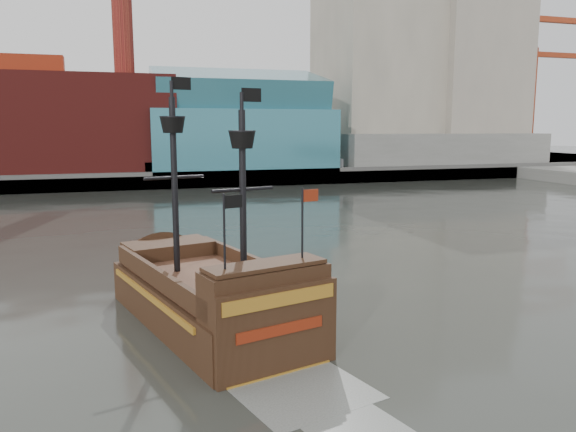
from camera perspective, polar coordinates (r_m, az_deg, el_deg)
name	(u,v)px	position (r m, az deg, el deg)	size (l,w,h in m)	color
ground	(357,326)	(27.21, 6.98, -11.03)	(400.00, 400.00, 0.00)	#2B2D28
promenade_far	(168,168)	(116.01, -12.14, 4.78)	(220.00, 60.00, 2.00)	slate
seawall	(186,180)	(86.76, -10.29, 3.64)	(220.00, 1.00, 2.60)	#4C4C49
skyline	(196,43)	(110.01, -9.36, 16.94)	(149.00, 45.00, 62.00)	brown
crane_a	(531,82)	(138.36, 23.42, 12.42)	(22.50, 4.00, 32.25)	slate
crane_b	(533,100)	(151.98, 23.64, 10.71)	(19.10, 4.00, 26.25)	slate
pirate_ship	(210,302)	(26.99, -7.92, -8.69)	(9.01, 17.37, 12.47)	black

